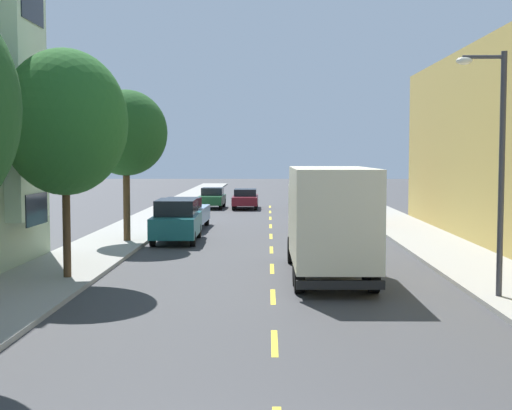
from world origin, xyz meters
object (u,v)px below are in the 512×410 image
at_px(parked_wagon_red, 352,211).
at_px(parked_suv_teal, 177,220).
at_px(street_lamp, 496,155).
at_px(parked_pickup_sky, 186,214).
at_px(delivery_box_truck, 329,216).
at_px(parked_pickup_black, 332,199).
at_px(street_tree_second, 65,122).
at_px(moving_burgundy_sedan, 245,198).
at_px(parked_hatchback_forest, 212,198).
at_px(street_tree_third, 126,133).

distance_m(parked_wagon_red, parked_suv_teal, 11.62).
xyz_separation_m(street_lamp, parked_pickup_sky, (-10.45, 18.87, -3.12)).
xyz_separation_m(delivery_box_truck, parked_pickup_black, (2.52, 27.69, -1.16)).
distance_m(street_tree_second, moving_burgundy_sedan, 31.30).
distance_m(parked_pickup_sky, parked_wagon_red, 9.20).
height_order(street_tree_second, moving_burgundy_sedan, street_tree_second).
bearing_deg(street_lamp, parked_pickup_sky, 118.97).
distance_m(street_lamp, delivery_box_truck, 5.80).
distance_m(parked_wagon_red, parked_hatchback_forest, 15.67).
bearing_deg(parked_hatchback_forest, street_tree_second, -93.97).
bearing_deg(parked_wagon_red, delivery_box_truck, -98.84).
xyz_separation_m(street_tree_second, parked_pickup_black, (10.72, 28.38, -4.11)).
bearing_deg(street_tree_second, parked_pickup_sky, 83.24).
height_order(parked_pickup_black, parked_pickup_sky, same).
relative_size(parked_pickup_black, parked_pickup_sky, 0.99).
xyz_separation_m(street_tree_third, parked_wagon_red, (10.89, 8.29, -4.08)).
distance_m(street_lamp, parked_hatchback_forest, 35.47).
xyz_separation_m(street_tree_second, parked_pickup_sky, (1.90, 16.01, -4.11)).
relative_size(street_tree_third, parked_pickup_sky, 1.24).
xyz_separation_m(street_tree_third, moving_burgundy_sedan, (4.60, 21.01, -4.14)).
distance_m(street_tree_second, parked_wagon_red, 21.40).
xyz_separation_m(street_tree_third, parked_pickup_black, (10.72, 18.71, -4.06)).
height_order(street_tree_third, parked_pickup_sky, street_tree_third).
distance_m(parked_hatchback_forest, moving_burgundy_sedan, 2.47).
bearing_deg(moving_burgundy_sedan, parked_wagon_red, -63.70).
distance_m(street_tree_second, parked_pickup_black, 30.62).
bearing_deg(delivery_box_truck, parked_wagon_red, 81.16).
bearing_deg(parked_hatchback_forest, moving_burgundy_sedan, -6.59).
distance_m(street_lamp, parked_pickup_black, 31.44).
distance_m(delivery_box_truck, parked_pickup_sky, 16.60).
xyz_separation_m(street_tree_second, street_tree_third, (0.00, 9.67, -0.06)).
bearing_deg(moving_burgundy_sedan, parked_hatchback_forest, 173.41).
bearing_deg(street_tree_third, parked_suv_teal, 17.36).
distance_m(street_tree_third, parked_suv_teal, 4.49).
distance_m(parked_pickup_sky, parked_suv_teal, 5.68).
xyz_separation_m(street_tree_second, street_lamp, (12.34, -2.86, -1.00)).
height_order(parked_pickup_black, parked_wagon_red, parked_pickup_black).
relative_size(street_lamp, parked_wagon_red, 1.39).
height_order(parked_wagon_red, parked_hatchback_forest, same).
height_order(parked_wagon_red, parked_suv_teal, parked_suv_teal).
distance_m(delivery_box_truck, parked_pickup_black, 27.82).
relative_size(parked_suv_teal, parked_hatchback_forest, 1.20).
relative_size(street_tree_second, parked_wagon_red, 1.50).
relative_size(parked_pickup_black, moving_burgundy_sedan, 1.18).
relative_size(parked_pickup_sky, moving_burgundy_sedan, 1.19).
bearing_deg(parked_suv_teal, delivery_box_truck, -57.76).
bearing_deg(parked_hatchback_forest, street_lamp, -73.23).
bearing_deg(parked_pickup_sky, parked_pickup_black, 54.52).
relative_size(street_lamp, moving_burgundy_sedan, 1.45).
bearing_deg(moving_burgundy_sedan, parked_pickup_black, -20.55).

